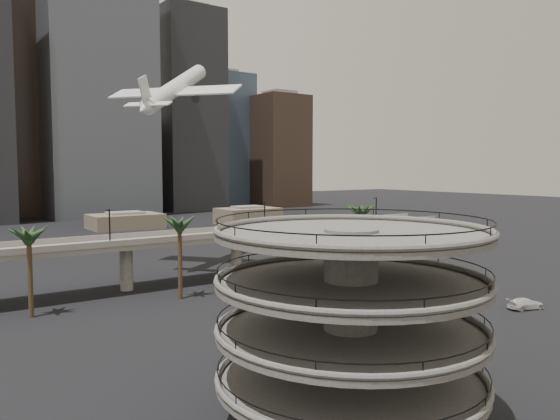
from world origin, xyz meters
TOP-DOWN VIEW (x-y plane):
  - ground at (0.00, 0.00)m, footprint 700.00×700.00m
  - parking_ramp at (-13.00, -4.00)m, footprint 22.20×22.20m
  - overpass at (0.00, 55.00)m, footprint 130.00×9.30m
  - palm_trees at (11.58, 47.18)m, footprint 76.40×18.40m
  - low_buildings at (6.89, 142.30)m, footprint 135.00×27.50m
  - skyline at (15.11, 217.08)m, footprint 269.00×86.00m
  - airborne_jet at (5.38, 69.91)m, footprint 25.65×25.08m
  - car_a at (1.81, 20.93)m, footprint 4.29×2.07m
  - car_b at (5.21, 19.70)m, footprint 4.32×1.80m
  - car_c at (33.52, 8.18)m, footprint 6.13×3.83m

SIDE VIEW (x-z plane):
  - ground at x=0.00m, z-range 0.00..0.00m
  - car_b at x=5.21m, z-range 0.00..1.39m
  - car_a at x=1.81m, z-range 0.00..1.41m
  - car_c at x=33.52m, z-range 0.00..1.66m
  - low_buildings at x=6.89m, z-range -0.54..6.26m
  - overpass at x=0.00m, z-range -0.01..14.69m
  - parking_ramp at x=-13.00m, z-range 1.16..18.51m
  - palm_trees at x=11.58m, z-range 4.30..18.30m
  - airborne_jet at x=5.38m, z-range 29.72..45.33m
  - skyline at x=15.11m, z-range -17.06..110.11m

